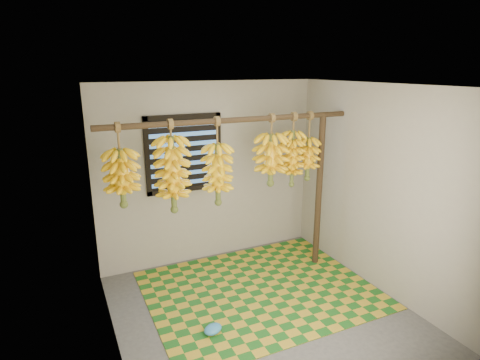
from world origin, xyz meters
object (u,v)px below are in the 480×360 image
banana_bunch_e (271,160)px  banana_bunch_f (308,159)px  support_post (319,192)px  banana_bunch_d (292,159)px  plastic_bag (213,329)px  woven_mat (260,290)px  banana_bunch_a (122,178)px  banana_bunch_b (173,175)px  banana_bunch_c (218,174)px

banana_bunch_e → banana_bunch_f: same height
support_post → banana_bunch_d: size_ratio=2.20×
plastic_bag → banana_bunch_e: size_ratio=0.24×
woven_mat → banana_bunch_e: size_ratio=3.03×
banana_bunch_e → banana_bunch_a: bearing=180.0°
support_post → banana_bunch_b: size_ratio=1.99×
support_post → banana_bunch_e: size_ratio=2.34×
plastic_bag → support_post: bearing=24.4°
banana_bunch_b → banana_bunch_c: 0.52m
banana_bunch_f → plastic_bag: bearing=-153.1°
banana_bunch_a → banana_bunch_f: bearing=0.0°
banana_bunch_b → banana_bunch_e: (1.20, 0.00, 0.05)m
banana_bunch_c → support_post: bearing=0.0°
woven_mat → banana_bunch_f: size_ratio=3.03×
banana_bunch_d → banana_bunch_a: bearing=180.0°
banana_bunch_e → banana_bunch_b: bearing=180.0°
banana_bunch_c → banana_bunch_f: bearing=0.0°
woven_mat → banana_bunch_b: 1.74m
support_post → banana_bunch_d: banana_bunch_d is taller
banana_bunch_b → banana_bunch_d: bearing=0.0°
banana_bunch_a → banana_bunch_f: same height
banana_bunch_d → banana_bunch_e: same height
support_post → banana_bunch_a: bearing=180.0°
woven_mat → banana_bunch_a: 2.09m
banana_bunch_c → banana_bunch_e: same height
banana_bunch_d → banana_bunch_e: bearing=180.0°
woven_mat → banana_bunch_b: (-0.91, 0.30, 1.45)m
banana_bunch_c → banana_bunch_f: same height
banana_bunch_c → banana_bunch_f: (1.21, 0.00, 0.06)m
banana_bunch_c → banana_bunch_d: bearing=0.0°
support_post → banana_bunch_f: (-0.20, 0.00, 0.47)m
banana_bunch_a → banana_bunch_c: size_ratio=0.87×
woven_mat → banana_bunch_d: banana_bunch_d is taller
plastic_bag → banana_bunch_b: (-0.11, 0.82, 1.41)m
support_post → banana_bunch_f: bearing=180.0°
support_post → woven_mat: (-1.01, -0.30, -0.99)m
support_post → banana_bunch_a: size_ratio=2.30×
support_post → banana_bunch_c: banana_bunch_c is taller
banana_bunch_a → banana_bunch_b: same height
banana_bunch_a → banana_bunch_d: same height
plastic_bag → banana_bunch_e: bearing=37.0°
banana_bunch_c → banana_bunch_f: 1.21m
plastic_bag → banana_bunch_d: size_ratio=0.23×
plastic_bag → banana_bunch_f: bearing=26.9°
banana_bunch_a → woven_mat: bearing=-11.8°
banana_bunch_b → banana_bunch_c: same height
banana_bunch_c → banana_bunch_e: 0.69m
plastic_bag → banana_bunch_b: bearing=97.6°
banana_bunch_b → banana_bunch_d: (1.50, 0.00, 0.03)m
banana_bunch_a → banana_bunch_b: size_ratio=0.86×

